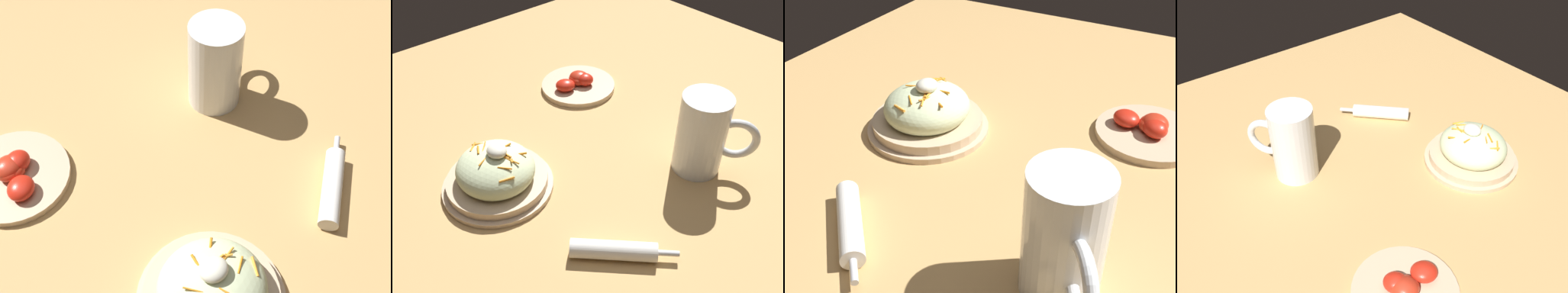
# 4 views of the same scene
# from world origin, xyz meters

# --- Properties ---
(ground_plane) EXTENTS (1.43, 1.43, 0.00)m
(ground_plane) POSITION_xyz_m (0.00, 0.00, 0.00)
(ground_plane) COLOR tan
(salad_plate) EXTENTS (0.22, 0.22, 0.10)m
(salad_plate) POSITION_xyz_m (0.05, 0.27, 0.03)
(salad_plate) COLOR #D1B28E
(salad_plate) RESTS_ON ground_plane
(beer_mug) EXTENTS (0.14, 0.12, 0.17)m
(beer_mug) POSITION_xyz_m (-0.17, -0.07, 0.08)
(beer_mug) COLOR white
(beer_mug) RESTS_ON ground_plane
(napkin_roll) EXTENTS (0.14, 0.14, 0.03)m
(napkin_roll) POSITION_xyz_m (-0.22, 0.21, 0.02)
(napkin_roll) COLOR white
(napkin_roll) RESTS_ON ground_plane
(tomato_plate) EXTENTS (0.19, 0.19, 0.04)m
(tomato_plate) POSITION_xyz_m (0.22, -0.08, 0.01)
(tomato_plate) COLOR #D1B28E
(tomato_plate) RESTS_ON ground_plane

